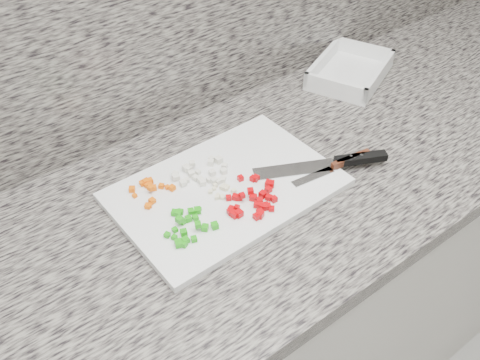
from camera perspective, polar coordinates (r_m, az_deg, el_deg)
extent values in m
cube|color=silver|center=(1.43, -1.28, -15.83)|extent=(3.92, 0.62, 0.86)
cube|color=slate|center=(1.08, -1.64, -2.88)|extent=(3.96, 0.64, 0.04)
cube|color=slate|center=(1.12, -11.48, 17.83)|extent=(3.92, 0.02, 0.60)
cube|color=silver|center=(1.08, -1.49, -0.95)|extent=(0.45, 0.30, 0.01)
cube|color=#E45B04|center=(1.09, -9.94, -0.58)|extent=(0.01, 0.01, 0.01)
cube|color=#E45B04|center=(1.04, -9.81, -2.74)|extent=(0.02, 0.02, 0.01)
cube|color=#E45B04|center=(1.07, -9.55, -0.85)|extent=(0.01, 0.01, 0.01)
cube|color=#E45B04|center=(1.09, -9.60, -0.12)|extent=(0.01, 0.01, 0.01)
cube|color=#E45B04|center=(1.04, -9.65, -2.67)|extent=(0.01, 0.01, 0.01)
cube|color=#E45B04|center=(1.07, -11.17, -1.65)|extent=(0.01, 0.01, 0.01)
cube|color=#E45B04|center=(1.05, -9.36, -2.19)|extent=(0.01, 0.01, 0.01)
cube|color=#E45B04|center=(1.09, -10.00, -0.37)|extent=(0.01, 0.01, 0.01)
cube|color=#E45B04|center=(1.08, -11.45, -0.96)|extent=(0.02, 0.02, 0.01)
cube|color=#E45B04|center=(1.09, -10.36, -0.31)|extent=(0.01, 0.01, 0.01)
cube|color=#E45B04|center=(1.07, -7.26, -0.83)|extent=(0.01, 0.01, 0.01)
cube|color=#E45B04|center=(1.08, -8.39, -0.63)|extent=(0.01, 0.01, 0.01)
cube|color=#E45B04|center=(1.09, -9.67, -0.48)|extent=(0.01, 0.01, 0.01)
cube|color=#E45B04|center=(1.09, -9.98, -0.18)|extent=(0.01, 0.01, 0.01)
cube|color=#E45B04|center=(1.08, -9.17, -0.83)|extent=(0.01, 0.01, 0.01)
cube|color=#E45B04|center=(1.08, -7.77, -0.76)|extent=(0.01, 0.01, 0.01)
cube|color=silver|center=(1.08, -4.23, 0.02)|extent=(0.01, 0.01, 0.01)
cube|color=silver|center=(1.08, -3.31, 0.00)|extent=(0.01, 0.01, 0.01)
cube|color=silver|center=(1.09, -1.80, 0.19)|extent=(0.01, 0.01, 0.01)
cube|color=silver|center=(1.08, -6.08, -0.29)|extent=(0.01, 0.01, 0.01)
cube|color=silver|center=(1.11, -5.12, 1.76)|extent=(0.01, 0.01, 0.01)
cube|color=silver|center=(1.09, -6.87, 0.32)|extent=(0.02, 0.02, 0.01)
cube|color=silver|center=(1.11, -5.54, 1.22)|extent=(0.02, 0.02, 0.01)
cube|color=silver|center=(1.09, -4.78, 0.25)|extent=(0.01, 0.01, 0.01)
cube|color=silver|center=(1.10, -2.98, 0.80)|extent=(0.01, 0.01, 0.01)
cube|color=silver|center=(1.13, -2.30, 2.15)|extent=(0.02, 0.02, 0.01)
cube|color=silver|center=(1.13, -3.07, 2.26)|extent=(0.01, 0.01, 0.01)
cube|color=silver|center=(1.10, -5.20, 0.69)|extent=(0.01, 0.01, 0.01)
cube|color=silver|center=(1.08, -2.79, -0.08)|extent=(0.01, 0.01, 0.01)
cube|color=silver|center=(1.10, -4.52, 0.84)|extent=(0.01, 0.01, 0.01)
cube|color=silver|center=(1.08, -1.87, 0.00)|extent=(0.01, 0.01, 0.01)
cube|color=silver|center=(1.08, -2.38, -0.13)|extent=(0.01, 0.01, 0.01)
cube|color=silver|center=(1.11, -1.66, 1.51)|extent=(0.02, 0.02, 0.01)
cube|color=silver|center=(1.10, -6.94, 0.60)|extent=(0.01, 0.01, 0.01)
cube|color=silver|center=(1.10, -1.77, 0.94)|extent=(0.01, 0.01, 0.01)
cube|color=silver|center=(1.09, -5.67, 0.01)|extent=(0.01, 0.01, 0.01)
cube|color=silver|center=(1.12, -3.13, 1.86)|extent=(0.02, 0.02, 0.01)
cube|color=silver|center=(1.11, -5.76, 1.31)|extent=(0.01, 0.01, 0.01)
cube|color=silver|center=(1.08, -3.97, -0.27)|extent=(0.02, 0.02, 0.01)
cube|color=#1A970D|center=(1.02, -4.44, -3.18)|extent=(0.01, 0.01, 0.01)
cube|color=#1A970D|center=(0.96, -5.99, -6.83)|extent=(0.01, 0.01, 0.01)
cube|color=#1A970D|center=(0.99, -6.96, -5.29)|extent=(0.01, 0.01, 0.01)
cube|color=#1A970D|center=(1.02, -6.60, -3.54)|extent=(0.02, 0.02, 0.01)
cube|color=#1A970D|center=(1.02, -6.42, -3.43)|extent=(0.01, 0.01, 0.01)
cube|color=#1A970D|center=(0.99, -3.75, -5.09)|extent=(0.02, 0.02, 0.01)
cube|color=#1A970D|center=(1.01, -4.78, -4.02)|extent=(0.01, 0.01, 0.01)
cube|color=#1A970D|center=(0.98, -6.02, -5.61)|extent=(0.02, 0.02, 0.01)
cube|color=#1A970D|center=(1.02, -6.98, -3.47)|extent=(0.02, 0.02, 0.01)
cube|color=#1A970D|center=(0.97, -6.58, -6.67)|extent=(0.01, 0.01, 0.01)
cube|color=#1A970D|center=(1.02, -4.56, -3.23)|extent=(0.02, 0.02, 0.01)
cube|color=#1A970D|center=(1.02, -5.26, -3.33)|extent=(0.01, 0.01, 0.01)
cube|color=#1A970D|center=(0.97, -4.93, -6.28)|extent=(0.01, 0.01, 0.01)
cube|color=#1A970D|center=(0.99, -6.48, -4.22)|extent=(0.01, 0.01, 0.01)
cube|color=#1A970D|center=(0.98, -7.78, -5.82)|extent=(0.01, 0.01, 0.01)
cube|color=#1A970D|center=(1.00, -6.12, -4.42)|extent=(0.01, 0.01, 0.01)
cube|color=#1A970D|center=(0.98, -4.51, -4.77)|extent=(0.02, 0.02, 0.01)
cube|color=#1A970D|center=(0.97, -5.83, -6.41)|extent=(0.01, 0.01, 0.01)
cube|color=#1A970D|center=(1.02, -6.36, -3.40)|extent=(0.01, 0.01, 0.01)
cube|color=#1A970D|center=(0.98, -7.03, -6.09)|extent=(0.01, 0.01, 0.01)
cube|color=#1A970D|center=(1.01, -5.53, -4.13)|extent=(0.01, 0.01, 0.01)
cube|color=#1A970D|center=(0.99, -2.71, -4.88)|extent=(0.02, 0.02, 0.01)
cube|color=#1A970D|center=(1.02, -6.39, -3.37)|extent=(0.01, 0.01, 0.01)
cube|color=#1A970D|center=(0.96, -6.56, -6.77)|extent=(0.02, 0.02, 0.01)
cube|color=#B30208|center=(1.01, 1.81, -3.89)|extent=(0.01, 0.01, 0.01)
cube|color=#B30208|center=(1.09, 0.05, 0.20)|extent=(0.01, 0.01, 0.01)
cube|color=#B30208|center=(1.04, 3.64, -2.05)|extent=(0.01, 0.01, 0.01)
cube|color=#B30208|center=(1.07, 3.30, -0.41)|extent=(0.02, 0.02, 0.01)
cube|color=#B30208|center=(1.04, -0.50, -1.83)|extent=(0.02, 0.02, 0.01)
cube|color=#B30208|center=(1.08, 1.40, 0.16)|extent=(0.01, 0.01, 0.01)
cube|color=#B30208|center=(1.03, 0.22, -1.66)|extent=(0.01, 0.01, 0.01)
cube|color=#B30208|center=(1.02, 2.51, -2.82)|extent=(0.02, 0.02, 0.01)
cube|color=#B30208|center=(1.03, 2.74, -2.75)|extent=(0.02, 0.02, 0.01)
cube|color=#B30208|center=(1.04, 1.12, -1.18)|extent=(0.02, 0.02, 0.01)
cube|color=#B30208|center=(1.04, -1.23, -1.90)|extent=(0.01, 0.01, 0.01)
cube|color=#B30208|center=(1.01, -0.11, -3.59)|extent=(0.01, 0.01, 0.01)
cube|color=#B30208|center=(1.01, 2.14, -3.48)|extent=(0.01, 0.01, 0.01)
cube|color=#B30208|center=(1.04, -0.08, -1.85)|extent=(0.01, 0.01, 0.01)
cube|color=#B30208|center=(1.02, -0.34, -2.93)|extent=(0.01, 0.01, 0.01)
cube|color=#B30208|center=(1.04, 3.09, -1.87)|extent=(0.02, 0.02, 0.01)
cube|color=#B30208|center=(1.05, 2.45, -1.53)|extent=(0.02, 0.02, 0.01)
cube|color=#B30208|center=(1.02, 3.40, -3.06)|extent=(0.01, 0.01, 0.01)
cube|color=#B30208|center=(1.01, 2.15, -3.72)|extent=(0.02, 0.02, 0.01)
cube|color=#B30208|center=(1.04, 1.40, -1.86)|extent=(0.02, 0.02, 0.01)
cube|color=#B30208|center=(1.02, -0.95, -3.09)|extent=(0.01, 0.01, 0.01)
cube|color=#B30208|center=(1.07, 3.10, -0.37)|extent=(0.02, 0.02, 0.01)
cube|color=#B30208|center=(1.03, 1.83, -2.64)|extent=(0.02, 0.02, 0.01)
cube|color=#B30208|center=(1.01, -0.57, -3.72)|extent=(0.01, 0.01, 0.01)
cube|color=#B30208|center=(1.08, 1.69, 0.20)|extent=(0.02, 0.02, 0.01)
cube|color=#B30208|center=(1.04, 2.10, -2.25)|extent=(0.02, 0.02, 0.01)
cube|color=#B30208|center=(1.01, -1.01, -3.40)|extent=(0.01, 0.01, 0.01)
cube|color=#B30208|center=(1.06, 3.05, -1.02)|extent=(0.01, 0.01, 0.01)
cube|color=#B30208|center=(1.03, 2.97, -2.84)|extent=(0.02, 0.02, 0.01)
cube|color=beige|center=(1.05, -2.48, -1.86)|extent=(0.01, 0.01, 0.01)
cube|color=beige|center=(1.07, -1.34, -0.75)|extent=(0.01, 0.01, 0.01)
cube|color=beige|center=(1.05, -2.35, -1.58)|extent=(0.01, 0.01, 0.00)
cube|color=beige|center=(1.05, -2.42, -1.83)|extent=(0.01, 0.01, 0.01)
cube|color=beige|center=(1.06, -1.50, -0.97)|extent=(0.01, 0.01, 0.01)
cube|color=beige|center=(1.07, -1.71, -0.85)|extent=(0.01, 0.01, 0.01)
cube|color=beige|center=(1.05, -1.86, -1.87)|extent=(0.01, 0.01, 0.01)
cube|color=beige|center=(1.07, -1.68, -0.59)|extent=(0.01, 0.01, 0.01)
cube|color=beige|center=(1.06, -3.18, -1.24)|extent=(0.01, 0.01, 0.01)
cube|color=beige|center=(1.06, -0.68, -1.17)|extent=(0.01, 0.01, 0.01)
cube|color=beige|center=(1.05, -1.88, -1.76)|extent=(0.01, 0.01, 0.01)
cube|color=beige|center=(1.07, -1.89, -0.78)|extent=(0.01, 0.01, 0.01)
cube|color=beige|center=(1.07, -2.67, -0.58)|extent=(0.01, 0.01, 0.01)
cube|color=beige|center=(1.07, -2.78, -0.91)|extent=(0.01, 0.01, 0.01)
cube|color=silver|center=(1.12, 5.87, 1.12)|extent=(0.17, 0.11, 0.00)
cube|color=black|center=(1.16, 12.75, 2.25)|extent=(0.11, 0.07, 0.02)
cylinder|color=silver|center=(1.15, 12.82, 2.60)|extent=(0.01, 0.01, 0.00)
cube|color=silver|center=(1.10, 7.78, 0.32)|extent=(0.10, 0.03, 0.00)
cube|color=#4B2012|center=(1.15, 11.70, 2.16)|extent=(0.10, 0.02, 0.02)
cylinder|color=silver|center=(1.14, 11.76, 2.51)|extent=(0.01, 0.01, 0.00)
cube|color=silver|center=(1.47, 11.58, 10.85)|extent=(0.28, 0.25, 0.01)
cube|color=silver|center=(1.48, 8.83, 12.49)|extent=(0.22, 0.10, 0.04)
cube|color=silver|center=(1.44, 14.64, 10.79)|extent=(0.22, 0.10, 0.04)
cube|color=silver|center=(1.55, 13.13, 13.37)|extent=(0.08, 0.16, 0.04)
cube|color=silver|center=(1.37, 10.12, 9.72)|extent=(0.08, 0.16, 0.04)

